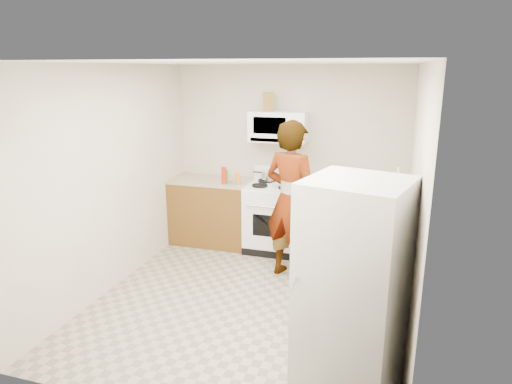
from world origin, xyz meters
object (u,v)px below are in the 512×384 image
at_px(microwave, 279,126).
at_px(kettle, 332,178).
at_px(fridge, 353,290).
at_px(saucepan, 269,176).
at_px(gas_range, 275,216).
at_px(person, 291,201).

relative_size(microwave, kettle, 4.62).
distance_m(microwave, fridge, 3.14).
distance_m(microwave, saucepan, 0.70).
xyz_separation_m(gas_range, microwave, (0.00, 0.13, 1.21)).
distance_m(person, kettle, 1.05).
relative_size(microwave, person, 0.40).
xyz_separation_m(microwave, fridge, (1.27, -2.74, -0.85)).
bearing_deg(gas_range, fridge, -63.99).
bearing_deg(microwave, fridge, -65.06).
bearing_deg(saucepan, fridge, -62.95).
height_order(gas_range, person, person).
height_order(gas_range, kettle, gas_range).
bearing_deg(kettle, fridge, -87.29).
bearing_deg(saucepan, kettle, 4.87).
bearing_deg(saucepan, microwave, -12.86).
distance_m(microwave, kettle, 1.00).
bearing_deg(gas_range, saucepan, 131.36).
distance_m(gas_range, microwave, 1.22).
bearing_deg(fridge, kettle, 115.74).
height_order(microwave, kettle, microwave).
bearing_deg(fridge, person, 130.41).
xyz_separation_m(gas_range, person, (0.39, -0.76, 0.46)).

